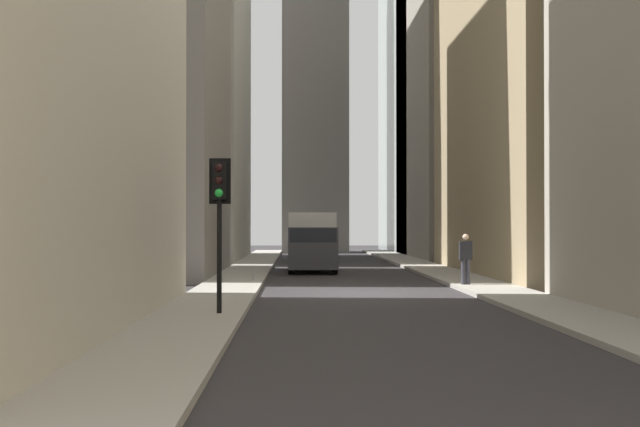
{
  "coord_description": "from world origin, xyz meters",
  "views": [
    {
      "loc": [
        -29.02,
        2.13,
        2.25
      ],
      "look_at": [
        15.81,
        0.94,
        2.84
      ],
      "focal_mm": 49.17,
      "sensor_mm": 36.0,
      "label": 1
    }
  ],
  "objects_px": {
    "delivery_truck": "(312,241)",
    "sedan_silver": "(309,251)",
    "traffic_light_foreground": "(219,199)",
    "pedestrian": "(466,257)",
    "discarded_bottle": "(254,277)"
  },
  "relations": [
    {
      "from": "pedestrian",
      "to": "discarded_bottle",
      "type": "distance_m",
      "value": 8.23
    },
    {
      "from": "delivery_truck",
      "to": "sedan_silver",
      "type": "bearing_deg",
      "value": -0.0
    },
    {
      "from": "pedestrian",
      "to": "traffic_light_foreground",
      "type": "bearing_deg",
      "value": 141.71
    },
    {
      "from": "delivery_truck",
      "to": "sedan_silver",
      "type": "relative_size",
      "value": 1.5
    },
    {
      "from": "delivery_truck",
      "to": "traffic_light_foreground",
      "type": "xyz_separation_m",
      "value": [
        -21.2,
        2.58,
        1.41
      ]
    },
    {
      "from": "delivery_truck",
      "to": "sedan_silver",
      "type": "distance_m",
      "value": 10.27
    },
    {
      "from": "pedestrian",
      "to": "sedan_silver",
      "type": "bearing_deg",
      "value": 13.76
    },
    {
      "from": "discarded_bottle",
      "to": "pedestrian",
      "type": "bearing_deg",
      "value": -110.6
    },
    {
      "from": "sedan_silver",
      "to": "traffic_light_foreground",
      "type": "distance_m",
      "value": 31.62
    },
    {
      "from": "sedan_silver",
      "to": "discarded_bottle",
      "type": "relative_size",
      "value": 15.93
    },
    {
      "from": "discarded_bottle",
      "to": "traffic_light_foreground",
      "type": "bearing_deg",
      "value": 179.16
    },
    {
      "from": "delivery_truck",
      "to": "pedestrian",
      "type": "bearing_deg",
      "value": -154.93
    },
    {
      "from": "sedan_silver",
      "to": "discarded_bottle",
      "type": "distance_m",
      "value": 18.78
    },
    {
      "from": "sedan_silver",
      "to": "traffic_light_foreground",
      "type": "relative_size",
      "value": 1.16
    },
    {
      "from": "delivery_truck",
      "to": "discarded_bottle",
      "type": "relative_size",
      "value": 23.93
    }
  ]
}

